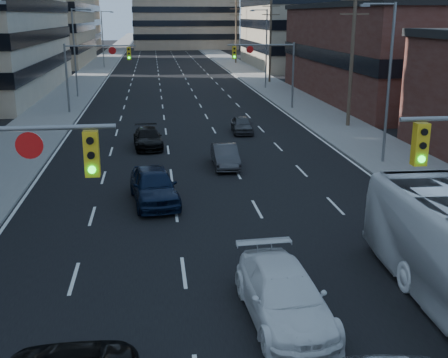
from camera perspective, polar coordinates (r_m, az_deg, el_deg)
name	(u,v)px	position (r m, az deg, el deg)	size (l,w,h in m)	color
road_surface	(163,52)	(135.49, -6.17, 12.68)	(18.00, 300.00, 0.02)	black
sidewalk_left	(114,52)	(135.76, -11.15, 12.51)	(5.00, 300.00, 0.15)	slate
sidewalk_right	(212,52)	(136.19, -1.21, 12.81)	(5.00, 300.00, 0.15)	slate
office_left_far	(27,17)	(107.37, -19.34, 15.24)	(20.00, 30.00, 16.00)	gray
storefront_right_mid	(416,54)	(61.40, 18.97, 11.88)	(20.00, 30.00, 9.00)	#472119
office_right_far	(320,24)	(97.22, 9.70, 15.29)	(22.00, 28.00, 14.00)	gray
bg_block_left	(44,8)	(147.43, -17.78, 16.20)	(24.00, 24.00, 20.00)	#ADA089
bg_block_right	(298,26)	(139.59, 7.48, 15.20)	(22.00, 22.00, 12.00)	gray
signal_far_left	(93,64)	(50.63, -13.14, 11.34)	(6.09, 0.33, 6.00)	slate
signal_far_right	(268,62)	(51.40, 4.51, 11.77)	(6.09, 0.33, 6.00)	slate
utility_pole_block	(352,51)	(43.86, 12.90, 12.59)	(2.20, 0.28, 11.00)	#4C3D2D
utility_pole_midblock	(270,36)	(72.78, 4.74, 14.24)	(2.20, 0.28, 11.00)	#4C3D2D
utility_pole_distant	(236,30)	(102.32, 1.22, 14.86)	(2.20, 0.28, 11.00)	#4C3D2D
streetlight_left_mid	(76,49)	(60.80, -14.81, 12.70)	(2.03, 0.22, 9.00)	slate
streetlight_left_far	(104,36)	(95.58, -12.14, 13.98)	(2.03, 0.22, 9.00)	slate
streetlight_right_near	(387,76)	(33.02, 16.21, 10.00)	(2.03, 0.22, 9.00)	slate
streetlight_right_far	(265,45)	(66.56, 4.19, 13.44)	(2.03, 0.22, 9.00)	slate
white_van	(284,296)	(16.15, 6.12, -11.69)	(2.10, 5.16, 1.50)	silver
sedan_blue	(154,186)	(25.84, -7.14, -0.66)	(1.95, 4.84, 1.65)	black
sedan_grey_center	(225,156)	(31.82, 0.12, 2.34)	(1.34, 3.85, 1.27)	#343436
sedan_black_far	(148,138)	(36.93, -7.74, 4.14)	(1.76, 4.34, 1.26)	black
sedan_grey_right	(242,125)	(41.29, 1.83, 5.54)	(1.44, 3.57, 1.22)	#38383A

